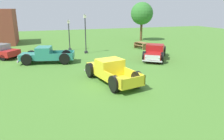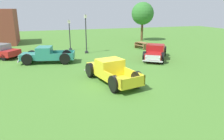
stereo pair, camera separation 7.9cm
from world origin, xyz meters
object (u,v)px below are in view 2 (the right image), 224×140
picnic_table (143,45)px  oak_tree_west (143,14)px  pickup_truck_behind_right (155,52)px  lamp_post_near (70,34)px  pickup_truck_foreground (109,70)px  pickup_truck_behind_left (44,55)px  lamp_post_far (86,33)px

picnic_table → oak_tree_west: bearing=65.4°
pickup_truck_behind_right → lamp_post_near: lamp_post_near is taller
pickup_truck_foreground → pickup_truck_behind_left: pickup_truck_foreground is taller
lamp_post_near → oak_tree_west: (12.09, 4.77, 2.28)m
lamp_post_far → picnic_table: (7.59, 0.71, -1.83)m
lamp_post_far → oak_tree_west: 12.88m
oak_tree_west → picnic_table: bearing=-114.6°
lamp_post_near → lamp_post_far: 2.86m
pickup_truck_behind_left → picnic_table: 12.97m
pickup_truck_foreground → lamp_post_far: size_ratio=1.25×
pickup_truck_foreground → lamp_post_far: 10.30m
lamp_post_far → oak_tree_west: bearing=34.2°
lamp_post_near → oak_tree_west: bearing=21.5°
picnic_table → lamp_post_near: bearing=169.7°
pickup_truck_foreground → lamp_post_far: (0.41, 10.17, 1.55)m
lamp_post_far → picnic_table: bearing=5.3°
lamp_post_near → oak_tree_west: 13.20m
oak_tree_west → pickup_truck_foreground: bearing=-122.3°
pickup_truck_behind_left → pickup_truck_behind_right: 10.94m
lamp_post_near → oak_tree_west: size_ratio=0.62×
pickup_truck_foreground → lamp_post_near: (-1.14, 12.55, 1.19)m
pickup_truck_behind_left → oak_tree_west: size_ratio=0.89×
pickup_truck_behind_left → oak_tree_west: 18.82m
lamp_post_near → lamp_post_far: (1.55, -2.38, 0.36)m
lamp_post_near → pickup_truck_behind_right: bearing=-45.8°
pickup_truck_foreground → lamp_post_near: size_ratio=1.49×
pickup_truck_behind_left → lamp_post_far: lamp_post_far is taller
pickup_truck_foreground → lamp_post_far: bearing=87.7°
pickup_truck_behind_left → lamp_post_near: size_ratio=1.43×
oak_tree_west → lamp_post_far: bearing=-145.8°
pickup_truck_behind_left → pickup_truck_behind_right: pickup_truck_behind_right is taller
pickup_truck_behind_right → lamp_post_near: size_ratio=1.39×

